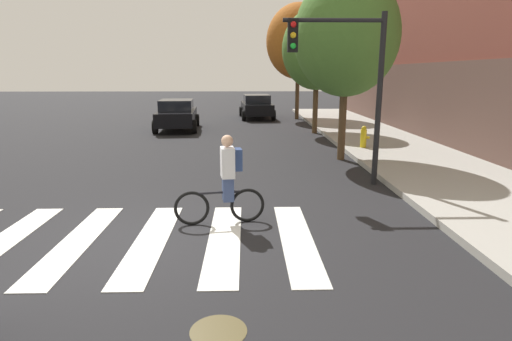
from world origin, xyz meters
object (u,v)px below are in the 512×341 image
cyclist (226,180)px  fire_hydrant (364,137)px  traffic_light_near (347,70)px  street_tree_far (298,42)px  sedan_far (257,106)px  sedan_mid (177,114)px  street_tree_mid (317,49)px  street_tree_near (346,36)px  manhole_cover (218,331)px

cyclist → fire_hydrant: (4.65, 7.36, -0.31)m
traffic_light_near → street_tree_far: (0.73, 15.71, 1.77)m
sedan_far → sedan_mid: bearing=-127.5°
sedan_far → street_tree_mid: street_tree_mid is taller
sedan_far → traffic_light_near: size_ratio=1.04×
fire_hydrant → street_tree_far: bearing=95.6°
traffic_light_near → fire_hydrant: traffic_light_near is taller
cyclist → street_tree_near: street_tree_near is taller
sedan_mid → fire_hydrant: (7.71, -6.16, -0.24)m
manhole_cover → fire_hydrant: (4.59, 10.80, 0.53)m
manhole_cover → street_tree_far: street_tree_far is taller
cyclist → traffic_light_near: bearing=44.4°
cyclist → street_tree_near: 7.55m
sedan_mid → street_tree_near: (6.57, -7.59, 3.14)m
sedan_far → traffic_light_near: traffic_light_near is taller
street_tree_near → street_tree_mid: 6.23m
manhole_cover → street_tree_far: 22.66m
street_tree_near → street_tree_mid: bearing=88.7°
traffic_light_near → fire_hydrant: 5.47m
cyclist → street_tree_mid: 13.05m
traffic_light_near → street_tree_near: bearing=77.8°
street_tree_near → street_tree_far: street_tree_far is taller
manhole_cover → sedan_far: size_ratio=0.15×
traffic_light_near → manhole_cover: bearing=-114.1°
manhole_cover → traffic_light_near: size_ratio=0.15×
sedan_far → cyclist: bearing=-93.2°
street_tree_far → fire_hydrant: bearing=-84.4°
sedan_far → street_tree_near: street_tree_near is taller
cyclist → traffic_light_near: size_ratio=0.40×
sedan_far → traffic_light_near: (1.77, -16.13, 2.10)m
manhole_cover → street_tree_far: bearing=80.9°
manhole_cover → street_tree_mid: 16.46m
fire_hydrant → street_tree_far: (-1.09, 11.11, 4.10)m
sedan_far → cyclist: cyclist is taller
manhole_cover → traffic_light_near: (2.77, 6.20, 2.86)m
sedan_far → fire_hydrant: 12.08m
street_tree_mid → street_tree_far: (-0.09, 6.31, 0.77)m
manhole_cover → sedan_far: sedan_far is taller
cyclist → street_tree_far: bearing=79.1°
street_tree_mid → street_tree_far: bearing=90.8°
traffic_light_near → street_tree_far: street_tree_far is taller
street_tree_near → fire_hydrant: bearing=51.5°
traffic_light_near → street_tree_mid: bearing=85.0°
manhole_cover → street_tree_near: bearing=69.8°
manhole_cover → fire_hydrant: bearing=67.0°
sedan_mid → cyclist: (3.06, -13.52, 0.07)m
street_tree_near → cyclist: bearing=-120.6°
cyclist → street_tree_near: bearing=59.4°
sedan_far → street_tree_far: bearing=-9.7°
sedan_far → street_tree_mid: 7.85m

